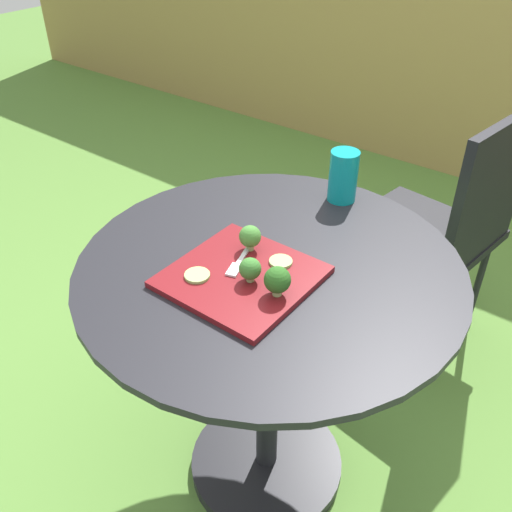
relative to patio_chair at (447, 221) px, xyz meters
name	(u,v)px	position (x,y,z in m)	size (l,w,h in m)	color
ground_plane	(266,466)	(-0.14, -0.78, -0.53)	(12.00, 12.00, 0.00)	#568438
patio_table	(268,355)	(-0.14, -0.78, -0.06)	(0.86, 0.86, 0.75)	black
patio_chair	(447,221)	(0.00, 0.00, 0.00)	(0.50, 0.50, 0.90)	black
salad_plate	(242,277)	(-0.15, -0.86, 0.23)	(0.29, 0.29, 0.01)	maroon
drinking_glass	(343,179)	(-0.16, -0.44, 0.28)	(0.07, 0.07, 0.13)	#0F8C93
fork	(241,260)	(-0.18, -0.83, 0.24)	(0.06, 0.15, 0.00)	silver
broccoli_floret_0	(277,280)	(-0.05, -0.87, 0.27)	(0.05, 0.05, 0.06)	#99B770
broccoli_floret_1	(249,237)	(-0.19, -0.78, 0.27)	(0.05, 0.05, 0.06)	#99B770
broccoli_floret_2	(250,269)	(-0.12, -0.87, 0.27)	(0.05, 0.05, 0.05)	#99B770
cucumber_slice_0	(197,275)	(-0.22, -0.93, 0.24)	(0.05, 0.05, 0.01)	#8EB766
cucumber_slice_1	(281,261)	(-0.11, -0.78, 0.24)	(0.05, 0.05, 0.01)	#8EB766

